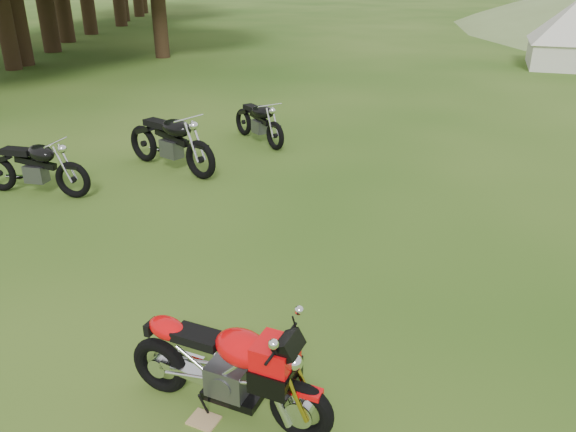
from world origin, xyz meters
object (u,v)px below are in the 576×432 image
Objects in this scene: vintage_moto_b at (259,120)px; vintage_moto_c at (170,140)px; sport_motorcycle at (226,361)px; plywood_board at (204,420)px; vintage_moto_a at (33,165)px.

vintage_moto_b is 2.24m from vintage_moto_c.
sport_motorcycle reaches higher than vintage_moto_b.
sport_motorcycle is at bearing 66.04° from plywood_board.
plywood_board is 6.19m from vintage_moto_c.
plywood_board is (-0.09, -0.20, -0.50)m from sport_motorcycle.
sport_motorcycle is 5.88m from vintage_moto_a.
vintage_moto_a reaches higher than vintage_moto_b.
sport_motorcycle is at bearing -40.80° from vintage_moto_a.
plywood_board is 0.13× the size of vintage_moto_a.
vintage_moto_a is 2.23m from vintage_moto_c.
vintage_moto_c reaches higher than sport_motorcycle.
vintage_moto_c is (-4.72, 3.98, 0.54)m from plywood_board.
vintage_moto_c reaches higher than vintage_moto_b.
plywood_board is at bearing -42.88° from vintage_moto_a.
plywood_board is at bearing -34.03° from vintage_moto_b.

